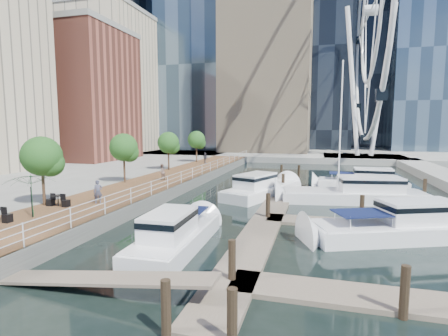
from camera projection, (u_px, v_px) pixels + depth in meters
ground at (181, 258)px, 16.61m from camera, size 520.00×520.00×0.00m
boardwalk at (153, 187)px, 33.27m from camera, size 6.00×60.00×1.00m
seawall at (182, 188)px, 32.48m from camera, size 0.25×60.00×1.00m
land_far at (300, 144)px, 114.25m from camera, size 200.00×114.00×1.00m
pier at (364, 159)px, 62.69m from camera, size 14.00×12.00×1.00m
railing at (181, 177)px, 32.39m from camera, size 0.10×60.00×1.05m
floating_docks at (344, 210)px, 24.02m from camera, size 16.00×34.00×2.60m
midrise_condos at (31, 76)px, 49.50m from camera, size 19.00×67.00×28.00m
ferris_wheel at (371, 11)px, 59.69m from camera, size 5.80×45.60×47.80m
street_trees at (124, 147)px, 32.49m from camera, size 2.60×42.60×4.60m
yacht_foreground at (398, 239)px, 19.44m from camera, size 10.98×6.72×2.15m
pedestrian_near at (98, 192)px, 23.82m from camera, size 0.70×0.66×1.60m
pedestrian_mid at (162, 172)px, 34.24m from camera, size 0.82×0.93×1.60m
pedestrian_far at (205, 158)px, 49.75m from camera, size 1.00×0.78×1.58m
moored_yachts at (351, 208)px, 26.83m from camera, size 22.56×35.20×11.50m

